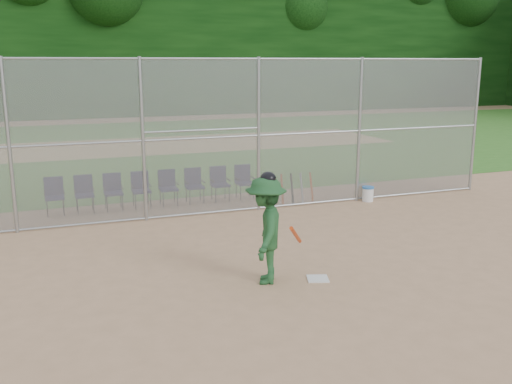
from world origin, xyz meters
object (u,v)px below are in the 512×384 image
object	(u,v)px
chair_0	(55,197)
home_plate	(318,279)
batter_at_plate	(266,229)
water_cooler	(368,194)

from	to	relation	value
chair_0	home_plate	bearing A→B (deg)	-55.83
home_plate	chair_0	xyz separation A→B (m)	(-4.36, 6.43, 0.47)
batter_at_plate	home_plate	bearing A→B (deg)	-13.78
water_cooler	chair_0	size ratio (longest dim) A/B	0.44
chair_0	batter_at_plate	bearing A→B (deg)	-61.05
water_cooler	chair_0	distance (m)	8.51
batter_at_plate	water_cooler	size ratio (longest dim) A/B	4.79
water_cooler	chair_0	xyz separation A→B (m)	(-8.37, 1.54, 0.27)
batter_at_plate	water_cooler	xyz separation A→B (m)	(4.94, 4.66, -0.76)
home_plate	batter_at_plate	world-z (taller)	batter_at_plate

